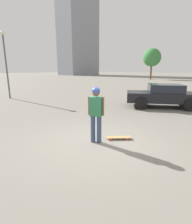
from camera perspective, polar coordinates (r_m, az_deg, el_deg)
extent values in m
plane|color=gray|center=(5.78, 0.00, -9.77)|extent=(220.00, 220.00, 0.00)
cylinder|color=#38476B|center=(5.64, -1.02, -5.56)|extent=(0.15, 0.15, 0.88)
cylinder|color=#38476B|center=(5.59, 1.03, -5.73)|extent=(0.15, 0.15, 0.88)
cube|color=#2D724C|center=(5.41, 0.00, 1.79)|extent=(0.42, 0.37, 0.61)
cylinder|color=brown|center=(5.47, -2.26, 2.06)|extent=(0.07, 0.07, 0.58)
cylinder|color=brown|center=(5.36, 2.31, 1.83)|extent=(0.07, 0.07, 0.58)
sphere|color=brown|center=(5.34, 0.00, 6.44)|extent=(0.24, 0.24, 0.24)
sphere|color=#2D4799|center=(5.33, 0.00, 6.88)|extent=(0.25, 0.25, 0.25)
cube|color=tan|center=(6.02, 7.42, -8.15)|extent=(0.70, 0.75, 0.01)
cylinder|color=#D14C33|center=(5.89, 4.91, -9.01)|extent=(0.06, 0.07, 0.06)
cylinder|color=#D14C33|center=(6.11, 4.62, -8.15)|extent=(0.06, 0.07, 0.06)
cylinder|color=#D14C33|center=(5.98, 10.26, -8.80)|extent=(0.06, 0.07, 0.06)
cylinder|color=#D14C33|center=(6.20, 9.78, -7.97)|extent=(0.06, 0.07, 0.06)
cube|color=black|center=(11.55, 20.95, 4.62)|extent=(4.54, 3.97, 0.58)
cube|color=#1E232D|center=(11.51, 21.71, 7.20)|extent=(2.51, 2.43, 0.49)
cylinder|color=black|center=(10.55, 14.52, 2.71)|extent=(0.69, 0.58, 0.71)
cylinder|color=black|center=(12.28, 13.92, 4.27)|extent=(0.69, 0.58, 0.71)
cylinder|color=black|center=(11.10, 28.45, 2.01)|extent=(0.69, 0.58, 0.71)
cylinder|color=black|center=(12.76, 26.04, 3.61)|extent=(0.69, 0.58, 0.71)
cube|color=gray|center=(74.46, -6.00, 25.59)|extent=(10.09, 13.30, 35.10)
cylinder|color=brown|center=(42.91, 17.49, 12.45)|extent=(0.40, 0.40, 3.45)
sphere|color=#387A3D|center=(42.98, 17.81, 16.61)|extent=(4.00, 4.00, 4.00)
cylinder|color=#59595E|center=(15.70, -27.17, 12.73)|extent=(0.12, 0.12, 4.82)
sphere|color=beige|center=(15.92, -28.24, 21.82)|extent=(0.28, 0.28, 0.28)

